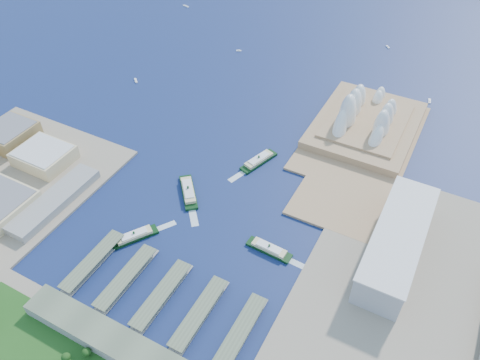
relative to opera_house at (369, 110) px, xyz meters
The scene contains 16 objects.
ground 300.75m from the opera_house, 110.56° to the right, with size 3000.00×3000.00×0.00m, color #0E1945.
peninsula 36.56m from the opera_house, 82.87° to the right, with size 135.00×220.00×3.00m, color #A5815A.
opera_house is the anchor object (origin of this frame).
toaster_building 219.62m from the opera_house, 65.77° to the right, with size 45.00×155.00×35.00m, color #98989E.
ferry_wharves 367.50m from the opera_house, 104.38° to the right, with size 184.00×90.00×9.30m, color #58644B, non-canonical shape.
terminal_building 425.27m from the opera_house, 102.24° to the right, with size 200.00×28.00×12.00m, color gray.
park 498.56m from the opera_house, 109.34° to the right, with size 150.00×110.00×16.00m, color #194714, non-canonical shape.
ferry_a 267.01m from the opera_house, 123.51° to the right, with size 14.69×57.72×10.91m, color black, non-canonical shape.
ferry_b 166.81m from the opera_house, 126.68° to the right, with size 14.00×55.01×10.40m, color black, non-canonical shape.
ferry_c 347.21m from the opera_house, 117.61° to the right, with size 12.97×50.97×9.64m, color black, non-canonical shape.
ferry_d 257.32m from the opera_house, 95.75° to the right, with size 12.70×49.88×9.43m, color black, non-canonical shape.
boat_a 362.08m from the opera_house, behind, with size 3.35×13.41×2.59m, color white, non-canonical shape.
boat_b 288.27m from the opera_house, 155.65° to the left, with size 3.11×8.89×2.40m, color white, non-canonical shape.
boat_c 133.15m from the opera_house, 60.18° to the left, with size 3.53×12.11×2.72m, color white, non-canonical shape.
boat_d 506.06m from the opera_house, 152.11° to the left, with size 3.20×14.61×2.46m, color white, non-canonical shape.
boat_e 258.03m from the opera_house, 98.06° to the left, with size 3.37×10.59×2.60m, color white, non-canonical shape.
Camera 1 is at (197.88, -261.77, 386.52)m, focal length 35.00 mm.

